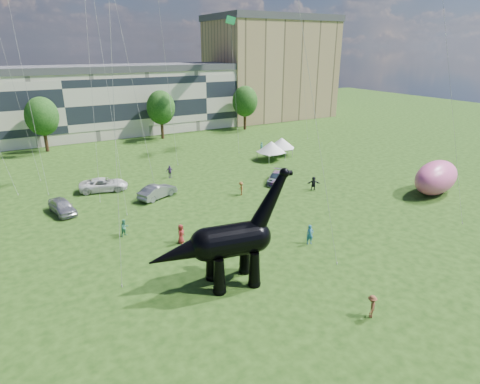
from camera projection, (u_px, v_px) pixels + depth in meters
ground at (303, 288)px, 28.92m from camera, size 220.00×220.00×0.00m
terrace_row at (61, 106)px, 73.83m from camera, size 78.00×11.00×12.00m
apartment_block at (270, 70)px, 96.81m from camera, size 28.00×18.00×22.00m
tree_mid_left at (41, 113)px, 64.52m from camera, size 5.20×5.20×9.44m
tree_mid_right at (161, 105)px, 73.79m from camera, size 5.20×5.20×9.44m
tree_far_right at (245, 99)px, 82.13m from camera, size 5.20×5.20×9.44m
dinosaur_sculpture at (226, 243)px, 28.44m from camera, size 10.73×3.58×8.73m
car_silver at (62, 206)px, 41.62m from camera, size 2.73×4.85×1.56m
car_grey at (157, 191)px, 45.91m from camera, size 5.07×3.60×1.59m
car_white at (104, 185)px, 48.22m from camera, size 6.04×3.80×1.55m
car_dark at (277, 178)px, 51.13m from camera, size 4.57×4.65×1.34m
gazebo_near at (271, 147)px, 60.90m from camera, size 4.39×4.39×2.91m
gazebo_far at (282, 143)px, 63.77m from camera, size 5.33×5.33×2.80m
inflatable_pink at (436, 177)px, 47.02m from camera, size 8.52×5.73×3.89m
visitors at (229, 208)px, 41.08m from camera, size 39.39×40.67×1.77m
kites at (165, 5)px, 59.40m from camera, size 61.67×44.00×27.62m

